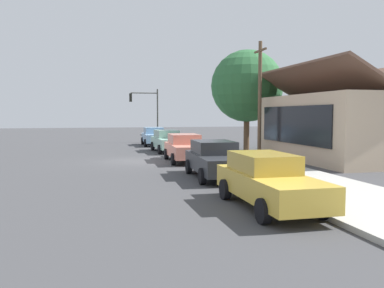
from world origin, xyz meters
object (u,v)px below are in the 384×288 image
car_charcoal (215,159)px  shade_tree (247,86)px  car_mustard (268,180)px  car_skyblue (154,136)px  traffic_light_main (147,107)px  utility_pole_wooden (260,96)px  car_seafoam (167,141)px  car_coral (185,148)px  fire_hydrant_red (280,177)px

car_charcoal → shade_tree: bearing=156.0°
car_mustard → shade_tree: shade_tree is taller
car_skyblue → traffic_light_main: (-3.74, -0.15, 2.68)m
car_mustard → utility_pole_wooden: (-13.78, 5.58, 3.11)m
car_skyblue → car_mustard: same height
car_charcoal → utility_pole_wooden: size_ratio=0.65×
car_mustard → traffic_light_main: 28.25m
car_seafoam → car_skyblue: bearing=179.4°
car_charcoal → utility_pole_wooden: (-7.99, 5.44, 3.11)m
car_coral → traffic_light_main: 16.45m
car_coral → car_mustard: (11.89, -0.13, -0.00)m
car_mustard → shade_tree: size_ratio=0.64×
car_coral → utility_pole_wooden: size_ratio=0.63×
car_seafoam → utility_pole_wooden: 7.58m
car_mustard → fire_hydrant_red: 2.90m
car_charcoal → shade_tree: size_ratio=0.64×
car_skyblue → utility_pole_wooden: utility_pole_wooden is taller
shade_tree → fire_hydrant_red: (15.82, -4.82, -4.41)m
car_mustard → shade_tree: 19.75m
car_mustard → car_coral: bearing=179.1°
car_seafoam → fire_hydrant_red: bearing=3.5°
car_seafoam → fire_hydrant_red: size_ratio=6.72×
car_mustard → fire_hydrant_red: bearing=146.6°
car_coral → car_seafoam: bearing=-178.4°
car_coral → traffic_light_main: (-16.23, -0.22, 2.67)m
car_seafoam → car_coral: bearing=-2.0°
utility_pole_wooden → car_seafoam: bearing=-128.7°
car_charcoal → utility_pole_wooden: utility_pole_wooden is taller
car_seafoam → car_charcoal: bearing=-1.8°
shade_tree → traffic_light_main: size_ratio=1.48×
car_coral → traffic_light_main: bearing=-177.2°
traffic_light_main → fire_hydrant_red: 25.94m
fire_hydrant_red → car_charcoal: bearing=-156.9°
fire_hydrant_red → traffic_light_main: bearing=-176.3°
car_coral → shade_tree: bearing=137.4°
car_skyblue → car_charcoal: same height
car_seafoam → car_coral: (6.21, -0.05, 0.00)m
car_charcoal → car_skyblue: bearing=-177.1°
car_skyblue → fire_hydrant_red: 22.04m
car_skyblue → car_mustard: (24.39, -0.07, 0.00)m
car_skyblue → car_charcoal: 18.60m
car_skyblue → traffic_light_main: bearing=-176.6°
car_mustard → car_skyblue: bearing=179.6°
shade_tree → car_mustard: bearing=-19.3°
car_seafoam → car_mustard: bearing=-2.2°
car_seafoam → traffic_light_main: 10.37m
car_coral → fire_hydrant_red: 9.60m
shade_tree → utility_pole_wooden: bearing=-10.5°
car_skyblue → car_mustard: size_ratio=0.93×
utility_pole_wooden → shade_tree: bearing=169.5°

